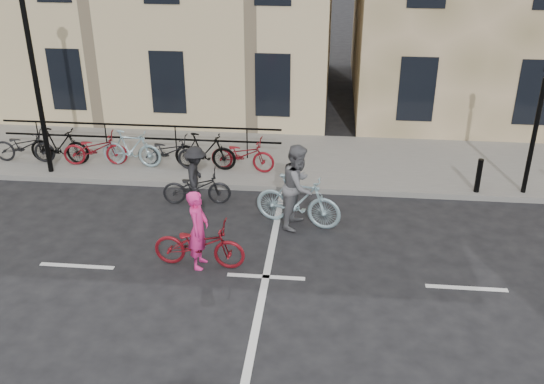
# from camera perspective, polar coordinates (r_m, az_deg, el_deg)

# --- Properties ---
(ground) EXTENTS (120.00, 120.00, 0.00)m
(ground) POSITION_cam_1_polar(r_m,az_deg,el_deg) (12.48, -0.57, -7.99)
(ground) COLOR black
(ground) RESTS_ON ground
(sidewalk) EXTENTS (46.00, 4.00, 0.15)m
(sidewalk) POSITION_cam_1_polar(r_m,az_deg,el_deg) (18.43, -10.95, 3.40)
(sidewalk) COLOR slate
(sidewalk) RESTS_ON ground
(traffic_light) EXTENTS (0.18, 0.30, 3.90)m
(traffic_light) POSITION_cam_1_polar(r_m,az_deg,el_deg) (16.13, 23.92, 7.39)
(traffic_light) COLOR black
(traffic_light) RESTS_ON sidewalk
(lamp_post) EXTENTS (0.36, 0.36, 5.28)m
(lamp_post) POSITION_cam_1_polar(r_m,az_deg,el_deg) (16.95, -21.78, 12.23)
(lamp_post) COLOR black
(lamp_post) RESTS_ON sidewalk
(bollard_east) EXTENTS (0.14, 0.14, 0.90)m
(bollard_east) POSITION_cam_1_polar(r_m,az_deg,el_deg) (16.33, 18.87, 1.47)
(bollard_east) COLOR black
(bollard_east) RESTS_ON sidewalk
(parked_bikes) EXTENTS (8.30, 1.23, 1.05)m
(parked_bikes) POSITION_cam_1_polar(r_m,az_deg,el_deg) (17.48, -13.06, 3.96)
(parked_bikes) COLOR black
(parked_bikes) RESTS_ON sidewalk
(cyclist_pink) EXTENTS (1.95, 0.75, 1.71)m
(cyclist_pink) POSITION_cam_1_polar(r_m,az_deg,el_deg) (12.63, -6.89, -4.57)
(cyclist_pink) COLOR maroon
(cyclist_pink) RESTS_ON ground
(cyclist_grey) EXTENTS (2.16, 1.14, 2.01)m
(cyclist_grey) POSITION_cam_1_polar(r_m,az_deg,el_deg) (14.03, 2.48, -0.14)
(cyclist_grey) COLOR #8EAFBA
(cyclist_grey) RESTS_ON ground
(cyclist_dark) EXTENTS (1.77, 1.04, 1.52)m
(cyclist_dark) POSITION_cam_1_polar(r_m,az_deg,el_deg) (15.24, -7.13, 0.98)
(cyclist_dark) COLOR black
(cyclist_dark) RESTS_ON ground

